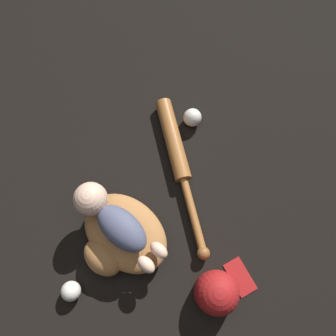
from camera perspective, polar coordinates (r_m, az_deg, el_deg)
name	(u,v)px	position (r m, az deg, el deg)	size (l,w,h in m)	color
ground_plane	(126,224)	(1.17, -7.31, -9.73)	(6.00, 6.00, 0.00)	black
baseball_glove	(122,237)	(1.12, -8.09, -11.74)	(0.38, 0.34, 0.10)	#A8703D
baby_figure	(111,218)	(1.04, -9.92, -8.58)	(0.34, 0.21, 0.11)	#4C516B
baseball_bat	(177,155)	(1.20, 1.58, 2.34)	(0.60, 0.17, 0.06)	#9E602D
baseball	(192,118)	(1.26, 4.27, 8.76)	(0.07, 0.07, 0.07)	silver
baseball_spare	(71,291)	(1.16, -16.56, -19.86)	(0.06, 0.06, 0.06)	silver
baseball_cap	(217,292)	(1.10, 8.53, -20.63)	(0.14, 0.20, 0.14)	maroon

